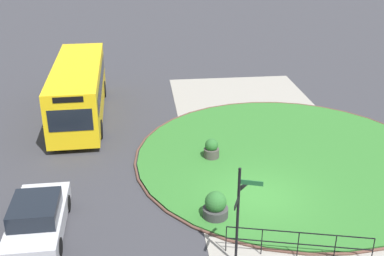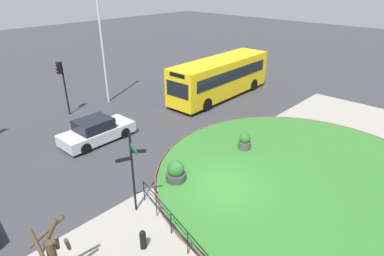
% 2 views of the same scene
% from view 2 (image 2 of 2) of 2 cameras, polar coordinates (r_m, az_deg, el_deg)
% --- Properties ---
extents(ground, '(120.00, 120.00, 0.00)m').
position_cam_2_polar(ground, '(15.63, 5.65, -10.36)').
color(ground, '#333338').
extents(sidewalk_paving, '(32.00, 8.57, 0.02)m').
position_cam_2_polar(sidewalk_paving, '(14.87, 10.99, -12.82)').
color(sidewalk_paving, gray).
rests_on(sidewalk_paving, ground).
extents(grass_island, '(14.38, 14.38, 0.10)m').
position_cam_2_polar(grass_island, '(17.22, 18.67, -7.83)').
color(grass_island, '#2D6B28').
rests_on(grass_island, ground).
extents(grass_kerb_ring, '(14.69, 14.69, 0.11)m').
position_cam_2_polar(grass_kerb_ring, '(17.22, 18.68, -7.82)').
color(grass_kerb_ring, brown).
rests_on(grass_kerb_ring, ground).
extents(signpost_directional, '(1.03, 0.96, 3.63)m').
position_cam_2_polar(signpost_directional, '(13.22, -10.38, -7.07)').
color(signpost_directional, black).
rests_on(signpost_directional, ground).
extents(bollard_foreground, '(0.24, 0.24, 0.80)m').
position_cam_2_polar(bollard_foreground, '(12.53, -8.61, -18.78)').
color(bollard_foreground, black).
rests_on(bollard_foreground, ground).
extents(railing_grass_edge, '(1.22, 4.72, 1.04)m').
position_cam_2_polar(railing_grass_edge, '(12.78, -3.74, -15.86)').
color(railing_grass_edge, black).
rests_on(railing_grass_edge, ground).
extents(bus_yellow, '(10.08, 2.87, 3.09)m').
position_cam_2_polar(bus_yellow, '(26.56, 5.00, 8.94)').
color(bus_yellow, yellow).
rests_on(bus_yellow, ground).
extents(car_far_lane, '(4.42, 1.98, 1.44)m').
position_cam_2_polar(car_far_lane, '(20.17, -16.45, -0.50)').
color(car_far_lane, '#B7B7BC').
rests_on(car_far_lane, ground).
extents(traffic_light_near, '(0.49, 0.29, 3.81)m').
position_cam_2_polar(traffic_light_near, '(24.15, -22.00, 8.34)').
color(traffic_light_near, black).
rests_on(traffic_light_near, ground).
extents(lamppost_tall, '(0.32, 0.32, 9.73)m').
position_cam_2_polar(lamppost_tall, '(25.43, -15.70, 15.50)').
color(lamppost_tall, '#B7B7BC').
rests_on(lamppost_tall, ground).
extents(planter_near_signpost, '(0.73, 0.73, 1.05)m').
position_cam_2_polar(planter_near_signpost, '(18.66, 9.23, -2.51)').
color(planter_near_signpost, '#47423D').
rests_on(planter_near_signpost, ground).
extents(planter_kerbside, '(0.98, 0.98, 1.15)m').
position_cam_2_polar(planter_kerbside, '(15.69, -2.87, -7.83)').
color(planter_kerbside, '#383838').
rests_on(planter_kerbside, ground).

